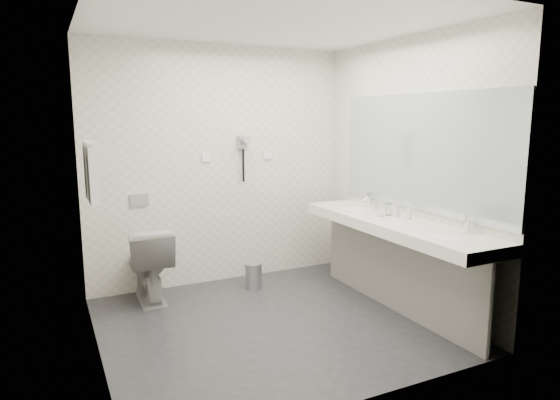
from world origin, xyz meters
TOP-DOWN VIEW (x-y plane):
  - floor at (0.00, 0.00)m, footprint 2.80×2.80m
  - ceiling at (0.00, 0.00)m, footprint 2.80×2.80m
  - wall_back at (0.00, 1.30)m, footprint 2.80×0.00m
  - wall_front at (0.00, -1.30)m, footprint 2.80×0.00m
  - wall_left at (-1.40, 0.00)m, footprint 0.00×2.60m
  - wall_right at (1.40, 0.00)m, footprint 0.00×2.60m
  - vanity_counter at (1.12, -0.20)m, footprint 0.55×2.20m
  - vanity_panel at (1.15, -0.20)m, footprint 0.03×2.15m
  - vanity_post_near at (1.18, -1.24)m, footprint 0.06×0.06m
  - vanity_post_far at (1.18, 0.84)m, footprint 0.06×0.06m
  - mirror at (1.39, -0.20)m, footprint 0.02×2.20m
  - basin_near at (1.12, -0.85)m, footprint 0.40×0.31m
  - basin_far at (1.12, 0.45)m, footprint 0.40×0.31m
  - faucet_near at (1.32, -0.85)m, footprint 0.04×0.04m
  - faucet_far at (1.32, 0.45)m, footprint 0.04×0.04m
  - soap_bottle_a at (1.24, -0.07)m, footprint 0.07×0.07m
  - soap_bottle_b at (1.11, -0.02)m, footprint 0.08×0.08m
  - soap_bottle_c at (1.26, -0.23)m, footprint 0.05×0.05m
  - glass_left at (1.21, -0.00)m, footprint 0.07×0.07m
  - glass_right at (1.24, 0.22)m, footprint 0.06×0.06m
  - toilet at (-0.83, 1.04)m, footprint 0.43×0.74m
  - flush_plate at (-0.85, 1.29)m, footprint 0.18×0.02m
  - pedal_bin at (0.20, 0.89)m, footprint 0.24×0.24m
  - bin_lid at (0.20, 0.89)m, footprint 0.18×0.18m
  - towel_rail at (-1.35, 0.55)m, footprint 0.02×0.62m
  - towel_near at (-1.34, 0.41)m, footprint 0.07×0.24m
  - towel_far at (-1.34, 0.69)m, footprint 0.07×0.24m
  - dryer_cradle at (0.25, 1.27)m, footprint 0.10×0.04m
  - dryer_barrel at (0.25, 1.20)m, footprint 0.08×0.14m
  - dryer_cord at (0.25, 1.26)m, footprint 0.02×0.02m
  - switch_plate_a at (-0.15, 1.29)m, footprint 0.09×0.02m
  - switch_plate_b at (0.55, 1.29)m, footprint 0.09×0.02m

SIDE VIEW (x-z plane):
  - floor at x=0.00m, z-range 0.00..0.00m
  - pedal_bin at x=0.20m, z-range 0.00..0.25m
  - bin_lid at x=0.20m, z-range 0.25..0.27m
  - toilet at x=-0.83m, z-range 0.00..0.73m
  - vanity_panel at x=1.15m, z-range 0.00..0.75m
  - vanity_post_near at x=1.18m, z-range 0.00..0.75m
  - vanity_post_far at x=1.18m, z-range 0.00..0.75m
  - vanity_counter at x=1.12m, z-range 0.75..0.85m
  - basin_near at x=1.12m, z-range 0.81..0.86m
  - basin_far at x=1.12m, z-range 0.81..0.86m
  - soap_bottle_b at x=1.11m, z-range 0.85..0.93m
  - glass_right at x=1.24m, z-range 0.85..0.95m
  - glass_left at x=1.21m, z-range 0.85..0.96m
  - soap_bottle_a at x=1.24m, z-range 0.85..0.96m
  - soap_bottle_c at x=1.26m, z-range 0.85..0.98m
  - faucet_near at x=1.32m, z-range 0.85..1.00m
  - faucet_far at x=1.32m, z-range 0.85..1.00m
  - flush_plate at x=-0.85m, z-range 0.89..1.01m
  - wall_back at x=0.00m, z-range -0.15..2.65m
  - wall_front at x=0.00m, z-range -0.15..2.65m
  - wall_left at x=-1.40m, z-range -0.05..2.55m
  - wall_right at x=1.40m, z-range -0.05..2.55m
  - dryer_cord at x=0.25m, z-range 1.07..1.43m
  - towel_near at x=-1.34m, z-range 1.09..1.57m
  - towel_far at x=-1.34m, z-range 1.09..1.57m
  - switch_plate_a at x=-0.15m, z-range 1.31..1.40m
  - switch_plate_b at x=0.55m, z-range 1.31..1.40m
  - mirror at x=1.39m, z-range 0.92..1.98m
  - dryer_cradle at x=0.25m, z-range 1.43..1.57m
  - dryer_barrel at x=0.25m, z-range 1.49..1.57m
  - towel_rail at x=-1.35m, z-range 1.54..1.56m
  - ceiling at x=0.00m, z-range 2.50..2.50m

